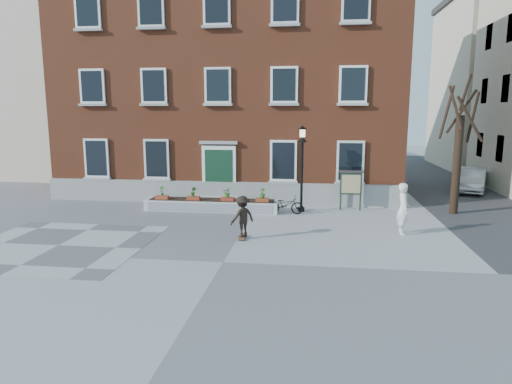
# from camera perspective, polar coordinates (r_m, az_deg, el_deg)

# --- Properties ---
(ground) EXTENTS (100.00, 100.00, 0.00)m
(ground) POSITION_cam_1_polar(r_m,az_deg,el_deg) (14.20, -4.14, -8.75)
(ground) COLOR gray
(ground) RESTS_ON ground
(checker_patch) EXTENTS (6.00, 6.00, 0.01)m
(checker_patch) POSITION_cam_1_polar(r_m,az_deg,el_deg) (17.26, -23.47, -6.14)
(checker_patch) COLOR #565759
(checker_patch) RESTS_ON ground
(distant_building) EXTENTS (10.00, 12.00, 13.00)m
(distant_building) POSITION_cam_1_polar(r_m,az_deg,el_deg) (39.16, -25.13, 11.97)
(distant_building) COLOR beige
(distant_building) RESTS_ON ground
(bicycle) EXTENTS (1.65, 0.62, 0.86)m
(bicycle) POSITION_cam_1_polar(r_m,az_deg,el_deg) (20.57, 3.68, -1.58)
(bicycle) COLOR black
(bicycle) RESTS_ON ground
(parked_car) EXTENTS (2.81, 4.40, 1.37)m
(parked_car) POSITION_cam_1_polar(r_m,az_deg,el_deg) (28.91, 25.33, 1.37)
(parked_car) COLOR silver
(parked_car) RESTS_ON ground
(bystander) EXTENTS (0.48, 0.72, 1.94)m
(bystander) POSITION_cam_1_polar(r_m,az_deg,el_deg) (17.95, 17.92, -2.00)
(bystander) COLOR white
(bystander) RESTS_ON ground
(brick_building) EXTENTS (18.40, 10.85, 12.60)m
(brick_building) POSITION_cam_1_polar(r_m,az_deg,el_deg) (27.60, -2.53, 13.66)
(brick_building) COLOR brown
(brick_building) RESTS_ON ground
(planter_assembly) EXTENTS (6.20, 1.12, 1.15)m
(planter_assembly) POSITION_cam_1_polar(r_m,az_deg,el_deg) (21.31, -5.53, -1.53)
(planter_assembly) COLOR silver
(planter_assembly) RESTS_ON ground
(bare_tree) EXTENTS (1.83, 1.83, 6.16)m
(bare_tree) POSITION_cam_1_polar(r_m,az_deg,el_deg) (22.15, 23.93, 4.59)
(bare_tree) COLOR black
(bare_tree) RESTS_ON ground
(lamp_post) EXTENTS (0.40, 0.40, 3.93)m
(lamp_post) POSITION_cam_1_polar(r_m,az_deg,el_deg) (20.83, 5.78, 4.42)
(lamp_post) COLOR black
(lamp_post) RESTS_ON ground
(notice_board) EXTENTS (1.10, 0.16, 1.87)m
(notice_board) POSITION_cam_1_polar(r_m,az_deg,el_deg) (21.58, 11.78, 1.04)
(notice_board) COLOR #172F20
(notice_board) RESTS_ON ground
(skateboarder) EXTENTS (1.09, 1.08, 1.58)m
(skateboarder) POSITION_cam_1_polar(r_m,az_deg,el_deg) (16.50, -1.71, -3.08)
(skateboarder) COLOR brown
(skateboarder) RESTS_ON ground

